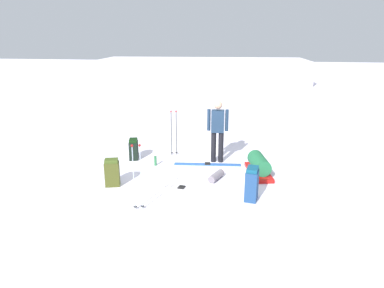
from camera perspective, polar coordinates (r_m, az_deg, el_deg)
The scene contains 13 objects.
ground_plane at distance 9.21m, azimuth 0.00°, elevation -4.16°, with size 80.00×80.00×0.00m, color white.
distant_snow_ridge at distance 26.80m, azimuth 1.74°, elevation 11.80°, with size 14.99×5.00×1.65m, color white.
skier_standing at distance 9.52m, azimuth 4.16°, elevation 2.55°, with size 0.57×0.23×1.70m.
ski_pair_near at distance 9.55m, azimuth 2.51°, elevation -3.30°, with size 1.81×0.33×0.05m.
ski_pair_far at distance 8.12m, azimuth -1.70°, elevation -7.13°, with size 1.76×0.51×0.05m.
backpack_large_dark at distance 10.03m, azimuth -9.41°, elevation -0.84°, with size 0.30×0.39×0.59m.
backpack_bright at distance 7.57m, azimuth 9.64°, elevation -6.39°, with size 0.30×0.41×0.73m.
backpack_small_spare at distance 8.36m, azimuth -12.79°, elevation -4.54°, with size 0.38×0.31×0.65m.
ski_poles_planted_near at distance 10.15m, azimuth -2.95°, elevation 2.19°, with size 0.21×0.11×1.32m.
ski_poles_planted_far at distance 6.99m, azimuth -8.85°, elevation -4.84°, with size 0.21×0.11×1.37m.
gear_sled at distance 9.03m, azimuth 10.77°, elevation -3.41°, with size 0.71×1.35×0.49m.
sleeping_mat_rolled at distance 8.59m, azimuth 3.94°, elevation -5.19°, with size 0.18×0.18×0.55m, color slate.
thermos_bottle at distance 9.51m, azimuth -5.93°, elevation -2.72°, with size 0.07×0.07×0.26m, color #28693C.
Camera 1 is at (1.23, -8.49, 3.36)m, focal length 33.00 mm.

